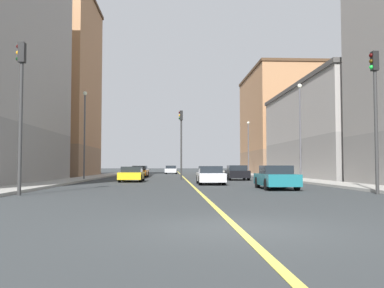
{
  "coord_description": "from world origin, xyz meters",
  "views": [
    {
      "loc": [
        -1.38,
        -8.84,
        1.31
      ],
      "look_at": [
        0.52,
        30.01,
        3.31
      ],
      "focal_mm": 39.52,
      "sensor_mm": 36.0,
      "label": 1
    }
  ],
  "objects_px": {
    "car_teal": "(276,178)",
    "traffic_light_left_near": "(375,102)",
    "building_right_midblock": "(53,85)",
    "building_left_mid": "(337,132)",
    "car_orange": "(140,172)",
    "street_lamp_left_near": "(300,122)",
    "traffic_light_right_near": "(21,97)",
    "car_silver": "(171,170)",
    "traffic_light_median_far": "(181,135)",
    "car_white": "(210,175)",
    "street_lamp_left_far": "(248,142)",
    "car_yellow": "(132,174)",
    "car_black": "(237,173)",
    "building_left_far": "(279,123)",
    "street_lamp_right_near": "(85,126)"
  },
  "relations": [
    {
      "from": "building_left_mid",
      "to": "building_left_far",
      "type": "relative_size",
      "value": 1.22
    },
    {
      "from": "building_right_midblock",
      "to": "car_orange",
      "type": "bearing_deg",
      "value": -18.62
    },
    {
      "from": "traffic_light_left_near",
      "to": "traffic_light_right_near",
      "type": "relative_size",
      "value": 0.97
    },
    {
      "from": "car_yellow",
      "to": "building_left_far",
      "type": "bearing_deg",
      "value": 57.06
    },
    {
      "from": "traffic_light_right_near",
      "to": "car_white",
      "type": "relative_size",
      "value": 1.52
    },
    {
      "from": "building_right_midblock",
      "to": "car_teal",
      "type": "height_order",
      "value": "building_right_midblock"
    },
    {
      "from": "building_left_far",
      "to": "traffic_light_right_near",
      "type": "relative_size",
      "value": 2.85
    },
    {
      "from": "street_lamp_left_near",
      "to": "building_left_mid",
      "type": "bearing_deg",
      "value": 54.2
    },
    {
      "from": "building_left_mid",
      "to": "car_orange",
      "type": "bearing_deg",
      "value": 166.31
    },
    {
      "from": "building_right_midblock",
      "to": "traffic_light_right_near",
      "type": "bearing_deg",
      "value": -76.71
    },
    {
      "from": "street_lamp_right_near",
      "to": "car_white",
      "type": "bearing_deg",
      "value": -37.8
    },
    {
      "from": "traffic_light_right_near",
      "to": "traffic_light_left_near",
      "type": "bearing_deg",
      "value": 0.0
    },
    {
      "from": "building_left_far",
      "to": "car_silver",
      "type": "distance_m",
      "value": 18.86
    },
    {
      "from": "traffic_light_left_near",
      "to": "traffic_light_right_near",
      "type": "distance_m",
      "value": 16.11
    },
    {
      "from": "car_teal",
      "to": "traffic_light_left_near",
      "type": "bearing_deg",
      "value": -51.14
    },
    {
      "from": "traffic_light_right_near",
      "to": "street_lamp_right_near",
      "type": "relative_size",
      "value": 0.88
    },
    {
      "from": "car_yellow",
      "to": "car_orange",
      "type": "bearing_deg",
      "value": 91.41
    },
    {
      "from": "traffic_light_left_near",
      "to": "street_lamp_right_near",
      "type": "bearing_deg",
      "value": 132.49
    },
    {
      "from": "traffic_light_left_near",
      "to": "street_lamp_left_near",
      "type": "height_order",
      "value": "street_lamp_left_near"
    },
    {
      "from": "car_black",
      "to": "street_lamp_left_near",
      "type": "bearing_deg",
      "value": -46.35
    },
    {
      "from": "traffic_light_median_far",
      "to": "street_lamp_left_far",
      "type": "bearing_deg",
      "value": 60.66
    },
    {
      "from": "traffic_light_median_far",
      "to": "car_teal",
      "type": "relative_size",
      "value": 1.53
    },
    {
      "from": "street_lamp_left_far",
      "to": "car_yellow",
      "type": "xyz_separation_m",
      "value": [
        -13.66,
        -21.91,
        -3.88
      ]
    },
    {
      "from": "car_teal",
      "to": "car_white",
      "type": "height_order",
      "value": "car_teal"
    },
    {
      "from": "building_right_midblock",
      "to": "traffic_light_right_near",
      "type": "xyz_separation_m",
      "value": [
        7.73,
        -32.71,
        -6.73
      ]
    },
    {
      "from": "car_black",
      "to": "traffic_light_right_near",
      "type": "bearing_deg",
      "value": -123.27
    },
    {
      "from": "street_lamp_left_near",
      "to": "car_orange",
      "type": "height_order",
      "value": "street_lamp_left_near"
    },
    {
      "from": "building_left_far",
      "to": "traffic_light_median_far",
      "type": "relative_size",
      "value": 2.98
    },
    {
      "from": "street_lamp_left_far",
      "to": "car_teal",
      "type": "distance_m",
      "value": 33.82
    },
    {
      "from": "car_black",
      "to": "car_white",
      "type": "distance_m",
      "value": 9.31
    },
    {
      "from": "building_left_far",
      "to": "car_yellow",
      "type": "relative_size",
      "value": 4.42
    },
    {
      "from": "car_white",
      "to": "car_silver",
      "type": "distance_m",
      "value": 38.85
    },
    {
      "from": "traffic_light_right_near",
      "to": "car_silver",
      "type": "relative_size",
      "value": 1.53
    },
    {
      "from": "street_lamp_left_far",
      "to": "car_white",
      "type": "distance_m",
      "value": 28.46
    },
    {
      "from": "traffic_light_median_far",
      "to": "car_silver",
      "type": "bearing_deg",
      "value": 91.92
    },
    {
      "from": "building_left_mid",
      "to": "building_right_midblock",
      "type": "relative_size",
      "value": 1.07
    },
    {
      "from": "street_lamp_left_near",
      "to": "street_lamp_left_far",
      "type": "height_order",
      "value": "street_lamp_left_near"
    },
    {
      "from": "building_left_mid",
      "to": "building_right_midblock",
      "type": "distance_m",
      "value": 33.37
    },
    {
      "from": "traffic_light_left_near",
      "to": "traffic_light_right_near",
      "type": "bearing_deg",
      "value": -180.0
    },
    {
      "from": "traffic_light_right_near",
      "to": "car_orange",
      "type": "height_order",
      "value": "traffic_light_right_near"
    },
    {
      "from": "street_lamp_left_far",
      "to": "car_teal",
      "type": "bearing_deg",
      "value": -97.84
    },
    {
      "from": "traffic_light_median_far",
      "to": "car_white",
      "type": "relative_size",
      "value": 1.45
    },
    {
      "from": "street_lamp_right_near",
      "to": "car_silver",
      "type": "relative_size",
      "value": 1.74
    },
    {
      "from": "street_lamp_left_far",
      "to": "car_orange",
      "type": "height_order",
      "value": "street_lamp_left_far"
    },
    {
      "from": "traffic_light_left_near",
      "to": "car_teal",
      "type": "height_order",
      "value": "traffic_light_left_near"
    },
    {
      "from": "traffic_light_left_near",
      "to": "street_lamp_left_far",
      "type": "xyz_separation_m",
      "value": [
        1.02,
        37.71,
        0.25
      ]
    },
    {
      "from": "car_black",
      "to": "car_orange",
      "type": "distance_m",
      "value": 13.63
    },
    {
      "from": "traffic_light_median_far",
      "to": "car_white",
      "type": "bearing_deg",
      "value": -79.88
    },
    {
      "from": "car_teal",
      "to": "car_yellow",
      "type": "distance_m",
      "value": 14.56
    },
    {
      "from": "traffic_light_right_near",
      "to": "car_teal",
      "type": "distance_m",
      "value": 13.8
    }
  ]
}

